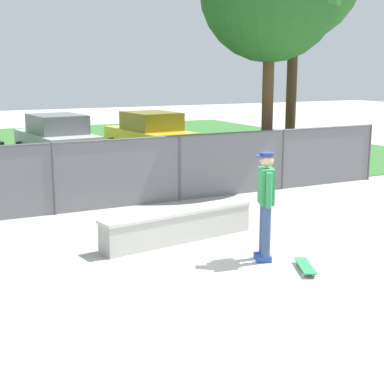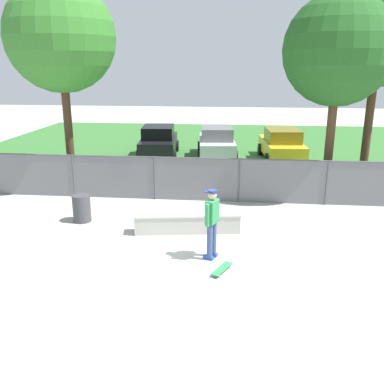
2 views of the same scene
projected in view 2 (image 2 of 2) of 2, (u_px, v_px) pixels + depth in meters
The scene contains 13 objects.
ground_plane at pixel (180, 256), 11.03m from camera, with size 80.00×80.00×0.00m, color #ADAAA3.
grass_strip at pixel (212, 147), 25.31m from camera, with size 27.41×20.00×0.02m, color #336B2D.
concrete_ledge at pixel (187, 223), 12.49m from camera, with size 3.19×0.95×0.60m.
skateboarder at pixel (212, 221), 10.62m from camera, with size 0.39×0.56×1.84m.
skateboard at pixel (222, 269), 10.17m from camera, with size 0.52×0.81×0.09m.
chainlink_fence at pixel (196, 177), 15.26m from camera, with size 15.48×0.07×1.62m.
tree_near_left at pixel (61, 38), 15.52m from camera, with size 4.07×4.07×7.82m.
tree_near_right at pixel (338, 51), 14.55m from camera, with size 3.87×3.87×7.22m.
tree_mid at pixel (380, 32), 15.24m from camera, with size 3.98×3.98×7.95m.
car_black at pixel (159, 141), 22.72m from camera, with size 2.30×4.34×1.66m.
car_silver at pixel (217, 142), 22.34m from camera, with size 2.30×4.34×1.66m.
car_yellow at pixel (282, 145), 21.67m from camera, with size 2.30×4.34×1.66m.
trash_bin at pixel (82, 208), 13.34m from camera, with size 0.56×0.56×0.87m, color #3F3F44.
Camera 2 is at (1.36, -9.97, 4.83)m, focal length 39.32 mm.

